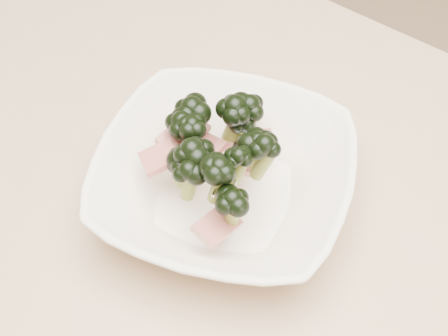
{
  "coord_description": "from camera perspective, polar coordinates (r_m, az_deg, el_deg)",
  "views": [
    {
      "loc": [
        0.15,
        -0.26,
        1.29
      ],
      "look_at": [
        -0.09,
        0.04,
        0.8
      ],
      "focal_mm": 50.0,
      "sensor_mm": 36.0,
      "label": 1
    }
  ],
  "objects": [
    {
      "name": "dining_table",
      "position": [
        0.7,
        3.66,
        -13.21
      ],
      "size": [
        1.2,
        0.8,
        0.75
      ],
      "color": "tan",
      "rests_on": "ground"
    },
    {
      "name": "broccoli_dish",
      "position": [
        0.63,
        -0.12,
        -0.51
      ],
      "size": [
        0.33,
        0.33,
        0.11
      ],
      "color": "#EFE2CA",
      "rests_on": "dining_table"
    }
  ]
}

